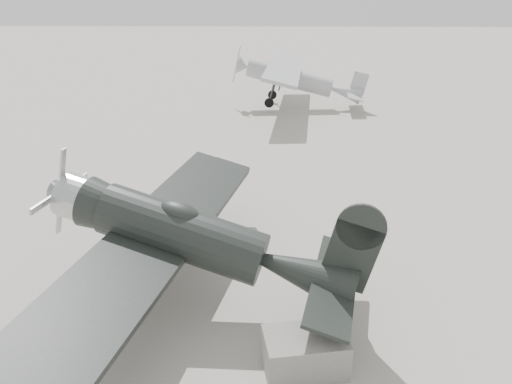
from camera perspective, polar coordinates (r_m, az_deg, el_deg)
ground at (r=15.85m, az=0.97°, el=-7.44°), size 160.00×160.00×0.00m
lowwing_monoplane at (r=12.77m, az=-6.72°, el=-5.42°), size 8.50×11.77×3.78m
highwing_monoplane at (r=33.93m, az=4.47°, el=13.18°), size 8.69×12.23×3.46m
equipment_block at (r=11.67m, az=5.62°, el=-17.81°), size 1.97×1.41×0.90m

